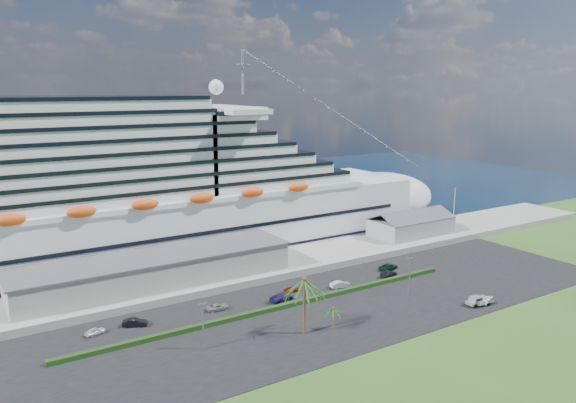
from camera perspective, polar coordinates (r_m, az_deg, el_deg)
ground at (r=107.59m, az=7.39°, el=-12.74°), size 420.00×420.00×0.00m
asphalt_lot at (r=115.48m, az=3.84°, el=-10.88°), size 140.00×38.00×0.12m
wharf at (r=138.11m, az=-3.32°, el=-6.67°), size 240.00×20.00×1.80m
water at (r=218.87m, az=-14.89°, el=-0.41°), size 420.00×160.00×0.02m
cruise_ship at (r=147.53m, az=-15.33°, el=0.46°), size 191.00×38.00×54.00m
terminal_building at (r=127.22m, az=-13.29°, el=-6.64°), size 61.00×15.00×6.30m
port_shed at (r=167.61m, az=12.39°, el=-2.38°), size 24.00×12.31×7.37m
flagpole at (r=179.70m, az=16.54°, el=-0.39°), size 1.08×0.16×12.00m
hedge at (r=114.98m, az=-0.93°, el=-10.68°), size 88.00×1.10×0.90m
lamp_post_left at (r=98.07m, az=-8.64°, el=-11.87°), size 1.60×0.35×8.27m
lamp_post_right at (r=123.82m, az=12.26°, el=-6.94°), size 1.60×0.35×8.27m
palm_tall at (r=101.44m, az=1.67°, el=-8.57°), size 8.82×8.82×11.13m
palm_short at (r=105.32m, az=4.64°, el=-11.06°), size 3.53×3.53×4.56m
parked_car_0 at (r=109.81m, az=-18.99°, el=-12.35°), size 4.10×2.52×1.30m
parked_car_1 at (r=111.14m, az=-15.28°, el=-11.76°), size 4.85×3.39×1.52m
parked_car_2 at (r=115.43m, az=-7.13°, el=-10.59°), size 4.72×2.51×1.26m
parked_car_3 at (r=119.00m, az=-0.68°, el=-9.72°), size 5.51×2.67×1.54m
parked_car_4 at (r=123.93m, az=0.43°, el=-8.90°), size 3.87×1.84×1.28m
parked_car_5 at (r=126.85m, az=5.36°, el=-8.39°), size 4.96×2.60×1.55m
parked_car_6 at (r=140.52m, az=10.16°, el=-6.53°), size 5.60×3.32×1.46m
parked_car_7 at (r=135.65m, az=10.16°, el=-7.21°), size 5.21×2.96×1.42m
pickup_truck at (r=123.24m, az=18.68°, el=-9.47°), size 5.34×2.14×1.87m
boat_trailer at (r=123.60m, az=19.31°, el=-9.38°), size 6.07×3.90×1.75m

